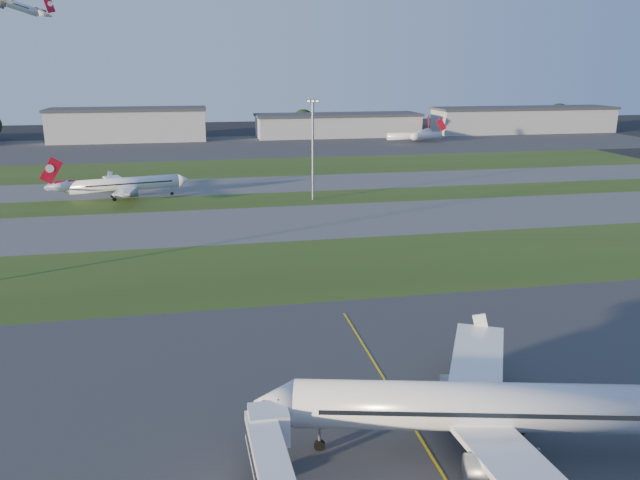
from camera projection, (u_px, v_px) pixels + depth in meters
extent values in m
plane|color=black|center=(366.00, 436.00, 59.37)|extent=(700.00, 700.00, 0.00)
cube|color=#333335|center=(366.00, 436.00, 59.37)|extent=(300.00, 70.00, 0.01)
cube|color=#2C4416|center=(287.00, 268.00, 108.49)|extent=(300.00, 34.00, 0.01)
cube|color=#515154|center=(266.00, 223.00, 139.66)|extent=(300.00, 32.00, 0.01)
cube|color=#2C4416|center=(255.00, 200.00, 163.27)|extent=(300.00, 18.00, 0.01)
cube|color=#515154|center=(248.00, 185.00, 184.06)|extent=(300.00, 26.00, 0.01)
cube|color=#2C4416|center=(240.00, 168.00, 215.23)|extent=(300.00, 40.00, 0.01)
cube|color=#333335|center=(230.00, 146.00, 271.90)|extent=(400.00, 80.00, 0.01)
cube|color=gold|center=(416.00, 431.00, 60.30)|extent=(0.25, 60.00, 0.02)
cube|color=white|center=(269.00, 425.00, 54.06)|extent=(3.40, 3.00, 3.00)
cylinder|color=gray|center=(272.00, 462.00, 52.92)|extent=(0.70, 0.70, 3.20)
cube|color=black|center=(272.00, 475.00, 53.25)|extent=(2.20, 1.20, 0.70)
cylinder|color=white|center=(486.00, 407.00, 55.48)|extent=(34.30, 12.02, 4.33)
cube|color=white|center=(527.00, 478.00, 46.81)|extent=(5.37, 17.17, 1.76)
cube|color=white|center=(477.00, 365.00, 64.37)|extent=(12.38, 17.56, 1.76)
cylinder|color=gray|center=(495.00, 471.00, 49.62)|extent=(5.26, 3.65, 2.62)
cylinder|color=gray|center=(464.00, 388.00, 62.35)|extent=(5.26, 3.65, 2.62)
cylinder|color=white|center=(125.00, 184.00, 164.50)|extent=(27.86, 9.13, 3.51)
cube|color=#B80B1D|center=(51.00, 171.00, 156.62)|extent=(5.93, 1.55, 7.00)
cube|color=white|center=(119.00, 181.00, 170.83)|extent=(9.78, 14.29, 1.43)
cube|color=white|center=(125.00, 191.00, 157.72)|extent=(4.68, 14.01, 1.43)
cylinder|color=gray|center=(125.00, 186.00, 169.82)|extent=(4.24, 2.88, 2.13)
cylinder|color=gray|center=(130.00, 193.00, 160.32)|extent=(4.24, 2.88, 2.13)
cylinder|color=white|center=(2.00, 1.00, 222.64)|extent=(23.55, 10.37, 3.02)
cube|color=white|center=(6.00, 1.00, 217.81)|extent=(9.39, 11.97, 1.23)
cube|color=white|center=(3.00, 4.00, 228.45)|extent=(4.47, 12.14, 1.23)
cylinder|color=gray|center=(2.00, 4.00, 218.94)|extent=(3.74, 2.78, 1.83)
cylinder|color=gray|center=(0.00, 6.00, 226.65)|extent=(3.74, 2.78, 1.83)
cylinder|color=white|center=(421.00, 134.00, 291.83)|extent=(17.58, 23.11, 3.20)
cube|color=#B80B1D|center=(429.00, 121.00, 301.97)|extent=(3.22, 4.41, 6.16)
cylinder|color=white|center=(414.00, 136.00, 283.21)|extent=(26.11, 4.32, 3.20)
cube|color=#B80B1D|center=(441.00, 125.00, 284.87)|extent=(5.18, 0.52, 6.16)
cylinder|color=gray|center=(313.00, 152.00, 160.81)|extent=(0.60, 0.60, 25.00)
cube|color=gray|center=(313.00, 101.00, 157.32)|extent=(3.20, 0.50, 0.80)
cube|color=#FFF2CC|center=(313.00, 101.00, 157.32)|extent=(2.80, 0.70, 0.35)
cube|color=#9EA1A6|center=(129.00, 126.00, 289.96)|extent=(70.00, 22.00, 14.00)
cube|color=#383A3F|center=(127.00, 109.00, 287.91)|extent=(71.40, 23.00, 1.20)
cube|color=#9EA1A6|center=(338.00, 126.00, 309.15)|extent=(80.00, 22.00, 10.00)
cube|color=#383A3F|center=(338.00, 115.00, 307.63)|extent=(81.60, 23.00, 1.20)
cube|color=#9EA1A6|center=(523.00, 121.00, 327.52)|extent=(95.00, 22.00, 12.00)
cube|color=#383A3F|center=(524.00, 108.00, 325.74)|extent=(96.90, 23.00, 1.20)
cylinder|color=black|center=(184.00, 134.00, 306.42)|extent=(1.00, 1.00, 3.60)
sphere|color=black|center=(184.00, 125.00, 305.32)|extent=(9.90, 9.90, 9.90)
cylinder|color=black|center=(303.00, 130.00, 320.36)|extent=(1.00, 1.00, 4.20)
sphere|color=black|center=(303.00, 121.00, 319.08)|extent=(11.55, 11.55, 11.55)
cylinder|color=black|center=(443.00, 128.00, 332.51)|extent=(1.00, 1.00, 3.80)
sphere|color=black|center=(443.00, 120.00, 331.35)|extent=(10.45, 10.45, 10.45)
cylinder|color=black|center=(558.00, 124.00, 349.23)|extent=(1.00, 1.00, 4.60)
sphere|color=black|center=(559.00, 115.00, 347.83)|extent=(12.65, 12.65, 12.65)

